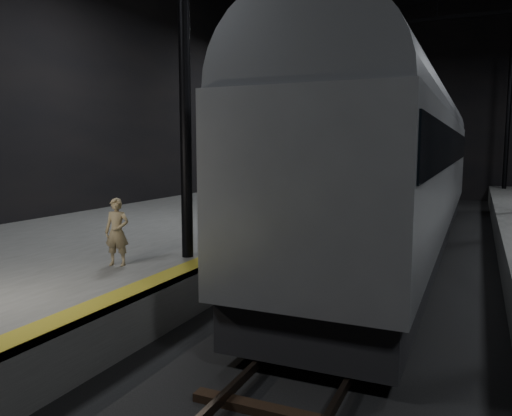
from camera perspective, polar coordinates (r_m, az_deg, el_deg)
The scene contains 6 objects.
ground at distance 14.40m, azimuth 14.20°, elevation -7.44°, with size 44.00×44.00×0.00m, color black.
platform_left at distance 17.17m, azimuth -11.27°, elevation -3.32°, with size 9.00×43.80×1.00m, color #51514E.
tactile_strip at distance 15.06m, azimuth 2.04°, elevation -2.69°, with size 0.50×43.80×0.01m, color olive.
track at distance 14.39m, azimuth 14.21°, elevation -7.18°, with size 2.40×43.00×0.24m.
train at distance 17.52m, azimuth 16.55°, elevation 5.75°, with size 3.25×21.75×5.81m.
woman at distance 11.11m, azimuth -15.60°, elevation -2.65°, with size 0.53×0.35×1.46m, color tan.
Camera 1 is at (2.29, -13.77, 3.55)m, focal length 35.00 mm.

